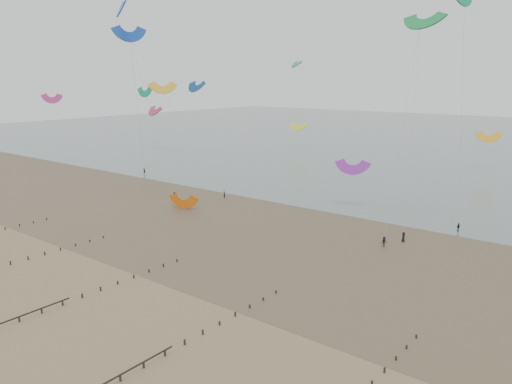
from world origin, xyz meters
TOP-DOWN VIEW (x-y plane):
  - ground at (0.00, 0.00)m, footprint 500.00×500.00m
  - sea_and_shore at (-4.08, 34.40)m, footprint 500.00×665.00m
  - kitesurfer_lead at (-16.97, 46.14)m, footprint 0.70×0.68m
  - kitesurfers at (23.64, 45.83)m, footprint 135.02×21.54m
  - grounded_kite at (-17.74, 34.27)m, footprint 6.75×5.83m
  - kites_airborne at (-7.97, 85.36)m, footprint 247.46×103.31m

SIDE VIEW (x-z plane):
  - ground at x=0.00m, z-range 0.00..0.00m
  - grounded_kite at x=-17.74m, z-range -1.60..1.60m
  - sea_and_shore at x=-4.08m, z-range -0.01..0.02m
  - kitesurfer_lead at x=-16.97m, z-range 0.00..1.63m
  - kitesurfers at x=23.64m, z-range -0.09..1.77m
  - kites_airborne at x=-7.97m, z-range -0.23..41.68m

